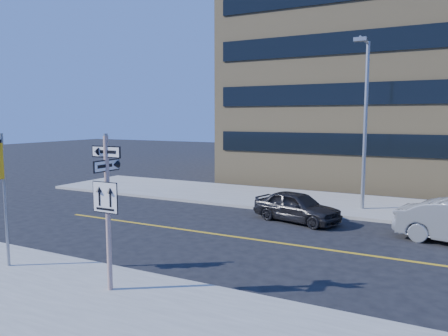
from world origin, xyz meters
The scene contains 5 objects.
ground centered at (0.00, 0.00, 0.00)m, with size 120.00×120.00×0.00m, color black.
sign_pole centered at (0.00, -2.51, 2.44)m, with size 0.92×0.92×4.06m.
parked_car_a centered at (1.78, 7.51, 0.68)m, with size 3.99×1.60×1.36m, color black.
streetlight_a centered at (4.00, 10.76, 4.76)m, with size 0.55×2.25×8.00m.
building_brick centered at (2.00, 25.00, 9.00)m, with size 18.00×18.00×18.00m, color tan.
Camera 1 is at (7.66, -10.83, 4.61)m, focal length 35.00 mm.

